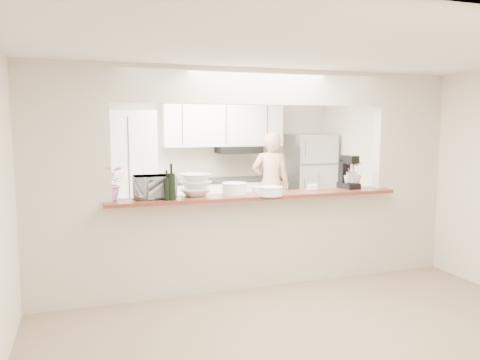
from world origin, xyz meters
name	(u,v)px	position (x,y,z in m)	size (l,w,h in m)	color
floor	(255,285)	(0.00, 0.00, 0.00)	(6.00, 6.00, 0.00)	gray
tile_overlay	(219,251)	(0.00, 1.55, 0.01)	(5.00, 2.90, 0.01)	beige
partition	(256,159)	(0.00, 0.00, 1.48)	(5.00, 0.15, 2.50)	beige
bar_counter	(256,237)	(0.00, 0.00, 0.58)	(3.40, 0.38, 1.09)	beige
kitchen_cabinets	(189,178)	(-0.19, 2.72, 0.97)	(3.15, 0.62, 2.25)	white
refrigerator	(310,181)	(2.05, 2.65, 0.85)	(0.75, 0.70, 1.70)	#B1B1B6
flower_left	(111,183)	(-1.60, 0.05, 1.27)	(0.33, 0.28, 0.36)	#E67AD5
wine_bottle_a	(167,189)	(-1.05, -0.15, 1.21)	(0.06, 0.06, 0.32)	black
wine_bottle_b	(172,186)	(-1.00, -0.15, 1.24)	(0.08, 0.08, 0.38)	black
toaster_oven	(154,187)	(-1.15, 0.05, 1.21)	(0.44, 0.30, 0.24)	silver
serving_bowls	(195,185)	(-0.70, 0.05, 1.21)	(0.33, 0.33, 0.24)	white
plate_stack_a	(234,188)	(-0.25, 0.03, 1.16)	(0.29, 0.29, 0.13)	white
plate_stack_b	(270,191)	(0.10, -0.19, 1.14)	(0.28, 0.28, 0.10)	white
red_bowl	(273,190)	(0.20, -0.03, 1.12)	(0.13, 0.13, 0.06)	maroon
tan_bowl	(257,190)	(0.05, 0.08, 1.12)	(0.14, 0.14, 0.06)	beige
utensil_caddy	(316,183)	(0.80, 0.05, 1.18)	(0.23, 0.15, 0.20)	silver
stand_mixer	(348,173)	(1.25, 0.06, 1.27)	(0.20, 0.29, 0.41)	black
flower_right	(352,172)	(1.30, 0.05, 1.29)	(0.22, 0.22, 0.40)	#C46CC8
person	(271,184)	(1.13, 2.30, 0.87)	(0.64, 0.42, 1.74)	#D49D8A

